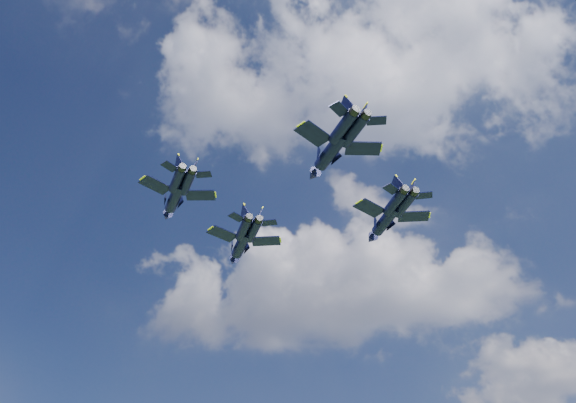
% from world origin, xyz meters
% --- Properties ---
extents(jet_lead, '(12.10, 16.03, 3.93)m').
position_xyz_m(jet_lead, '(-15.11, 19.76, 61.29)').
color(jet_lead, black).
extents(jet_left, '(11.40, 13.87, 3.49)m').
position_xyz_m(jet_left, '(-19.37, 1.23, 58.64)').
color(jet_left, black).
extents(jet_right, '(11.81, 15.64, 3.84)m').
position_xyz_m(jet_right, '(9.71, 15.04, 59.12)').
color(jet_right, black).
extents(jet_slot, '(12.90, 15.15, 3.85)m').
position_xyz_m(jet_slot, '(4.52, -3.19, 58.98)').
color(jet_slot, black).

